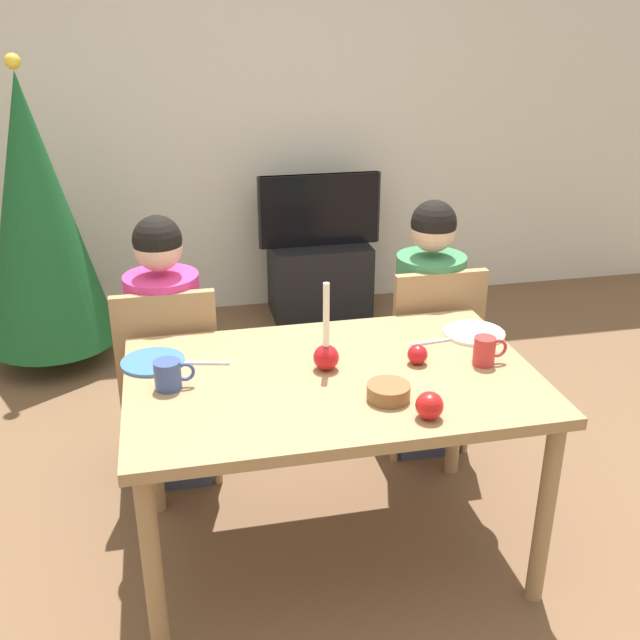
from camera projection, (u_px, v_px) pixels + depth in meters
The scene contains 20 objects.
ground_plane at pixel (331, 549), 2.82m from camera, with size 7.68×7.68×0.00m, color brown.
back_wall at pixel (240, 111), 4.64m from camera, with size 6.40×0.10×2.60m, color beige.
dining_table at pixel (332, 396), 2.55m from camera, with size 1.40×0.90×0.75m.
chair_left at pixel (169, 372), 3.05m from camera, with size 0.40×0.40×0.90m.
chair_right at pixel (429, 348), 3.27m from camera, with size 0.40×0.40×0.90m.
person_left_child at pixel (168, 357), 3.06m from camera, with size 0.30×0.30×1.17m.
person_right_child at pixel (427, 333), 3.28m from camera, with size 0.30×0.30×1.17m.
tv_stand at pixel (320, 279), 4.88m from camera, with size 0.64×0.40×0.48m, color black.
tv at pixel (320, 210), 4.69m from camera, with size 0.79×0.05×0.46m.
christmas_tree at pixel (36, 214), 3.95m from camera, with size 0.71×0.71×1.70m.
candle_centerpiece at pixel (326, 352), 2.53m from camera, with size 0.09×0.09×0.32m.
plate_left at pixel (153, 362), 2.60m from camera, with size 0.22×0.22×0.01m, color teal.
plate_right at pixel (474, 333), 2.83m from camera, with size 0.23×0.23×0.01m, color white.
mug_left at pixel (169, 375), 2.41m from camera, with size 0.13×0.09×0.10m.
mug_right at pixel (485, 351), 2.58m from camera, with size 0.12×0.08×0.10m.
fork_left at pixel (204, 363), 2.59m from camera, with size 0.18×0.01×0.01m, color silver.
fork_right at pixel (434, 342), 2.76m from camera, with size 0.18×0.01×0.01m, color silver.
bowl_walnuts at pixel (388, 392), 2.36m from camera, with size 0.14×0.14×0.05m, color brown.
apple_near_candle at pixel (417, 354), 2.59m from camera, with size 0.07×0.07×0.07m, color #B5151A.
apple_by_left_plate at pixel (429, 406), 2.24m from camera, with size 0.09×0.09×0.09m, color red.
Camera 1 is at (-0.52, -2.18, 1.92)m, focal length 41.34 mm.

